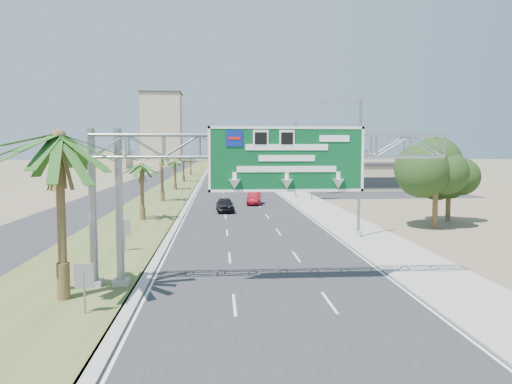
{
  "coord_description": "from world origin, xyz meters",
  "views": [
    {
      "loc": [
        -2.61,
        -13.23,
        6.46
      ],
      "look_at": [
        -0.65,
        12.95,
        4.2
      ],
      "focal_mm": 35.0,
      "sensor_mm": 36.0,
      "label": 1
    }
  ],
  "objects_px": {
    "car_right_lane": "(251,184)",
    "car_far": "(229,181)",
    "car_left_lane": "(225,205)",
    "palm_near": "(59,138)",
    "pole_sign_red_near": "(312,145)",
    "pole_sign_red_far": "(307,151)",
    "pole_sign_blue": "(322,155)",
    "sign_gantry": "(252,158)",
    "car_mid_lane": "(254,198)",
    "signal_mast": "(264,159)",
    "store_building": "(371,177)"
  },
  "relations": [
    {
      "from": "car_right_lane",
      "to": "car_far",
      "type": "distance_m",
      "value": 8.27
    },
    {
      "from": "car_left_lane",
      "to": "car_right_lane",
      "type": "height_order",
      "value": "car_right_lane"
    },
    {
      "from": "palm_near",
      "to": "pole_sign_red_near",
      "type": "height_order",
      "value": "pole_sign_red_near"
    },
    {
      "from": "palm_near",
      "to": "pole_sign_red_far",
      "type": "height_order",
      "value": "palm_near"
    },
    {
      "from": "pole_sign_blue",
      "to": "pole_sign_red_far",
      "type": "height_order",
      "value": "pole_sign_red_far"
    },
    {
      "from": "sign_gantry",
      "to": "pole_sign_blue",
      "type": "distance_m",
      "value": 48.83
    },
    {
      "from": "car_right_lane",
      "to": "pole_sign_red_near",
      "type": "bearing_deg",
      "value": -64.98
    },
    {
      "from": "car_mid_lane",
      "to": "pole_sign_red_far",
      "type": "bearing_deg",
      "value": 74.6
    },
    {
      "from": "car_far",
      "to": "pole_sign_red_far",
      "type": "bearing_deg",
      "value": -26.31
    },
    {
      "from": "car_mid_lane",
      "to": "car_right_lane",
      "type": "xyz_separation_m",
      "value": [
        1.12,
        23.93,
        0.04
      ]
    },
    {
      "from": "signal_mast",
      "to": "pole_sign_red_near",
      "type": "bearing_deg",
      "value": -80.83
    },
    {
      "from": "car_mid_lane",
      "to": "pole_sign_red_near",
      "type": "distance_m",
      "value": 10.42
    },
    {
      "from": "palm_near",
      "to": "signal_mast",
      "type": "distance_m",
      "value": 65.6
    },
    {
      "from": "sign_gantry",
      "to": "store_building",
      "type": "distance_m",
      "value": 60.77
    },
    {
      "from": "signal_mast",
      "to": "car_mid_lane",
      "type": "relative_size",
      "value": 2.39
    },
    {
      "from": "car_far",
      "to": "pole_sign_blue",
      "type": "xyz_separation_m",
      "value": [
        12.73,
        -19.19,
        4.92
      ]
    },
    {
      "from": "car_right_lane",
      "to": "car_mid_lane",
      "type": "bearing_deg",
      "value": -85.1
    },
    {
      "from": "store_building",
      "to": "car_far",
      "type": "distance_m",
      "value": 24.91
    },
    {
      "from": "car_far",
      "to": "signal_mast",
      "type": "bearing_deg",
      "value": -33.87
    },
    {
      "from": "car_left_lane",
      "to": "pole_sign_blue",
      "type": "relative_size",
      "value": 0.56
    },
    {
      "from": "palm_near",
      "to": "store_building",
      "type": "bearing_deg",
      "value": 61.72
    },
    {
      "from": "sign_gantry",
      "to": "pole_sign_blue",
      "type": "xyz_separation_m",
      "value": [
        13.08,
        47.04,
        -0.37
      ]
    },
    {
      "from": "store_building",
      "to": "signal_mast",
      "type": "bearing_deg",
      "value": 160.46
    },
    {
      "from": "car_mid_lane",
      "to": "pole_sign_red_far",
      "type": "relative_size",
      "value": 0.55
    },
    {
      "from": "palm_near",
      "to": "pole_sign_red_near",
      "type": "xyz_separation_m",
      "value": [
        18.2,
        40.27,
        0.05
      ]
    },
    {
      "from": "car_mid_lane",
      "to": "car_far",
      "type": "bearing_deg",
      "value": 101.69
    },
    {
      "from": "sign_gantry",
      "to": "car_right_lane",
      "type": "bearing_deg",
      "value": 86.41
    },
    {
      "from": "signal_mast",
      "to": "car_mid_lane",
      "type": "distance_m",
      "value": 27.88
    },
    {
      "from": "sign_gantry",
      "to": "pole_sign_red_near",
      "type": "bearing_deg",
      "value": 75.3
    },
    {
      "from": "pole_sign_red_near",
      "to": "store_building",
      "type": "bearing_deg",
      "value": 53.75
    },
    {
      "from": "car_far",
      "to": "pole_sign_blue",
      "type": "relative_size",
      "value": 0.69
    },
    {
      "from": "sign_gantry",
      "to": "car_right_lane",
      "type": "xyz_separation_m",
      "value": [
        3.68,
        58.66,
        -5.31
      ]
    },
    {
      "from": "pole_sign_red_near",
      "to": "pole_sign_blue",
      "type": "relative_size",
      "value": 1.15
    },
    {
      "from": "car_far",
      "to": "pole_sign_red_near",
      "type": "bearing_deg",
      "value": -69.27
    },
    {
      "from": "store_building",
      "to": "car_far",
      "type": "height_order",
      "value": "store_building"
    },
    {
      "from": "signal_mast",
      "to": "car_right_lane",
      "type": "relative_size",
      "value": 1.9
    },
    {
      "from": "car_mid_lane",
      "to": "signal_mast",
      "type": "bearing_deg",
      "value": 90.01
    },
    {
      "from": "store_building",
      "to": "pole_sign_red_far",
      "type": "xyz_separation_m",
      "value": [
        -9.95,
        3.42,
        4.12
      ]
    },
    {
      "from": "sign_gantry",
      "to": "palm_near",
      "type": "distance_m",
      "value": 8.41
    },
    {
      "from": "sign_gantry",
      "to": "pole_sign_red_far",
      "type": "distance_m",
      "value": 60.92
    },
    {
      "from": "pole_sign_red_near",
      "to": "sign_gantry",
      "type": "bearing_deg",
      "value": -104.7
    },
    {
      "from": "sign_gantry",
      "to": "car_left_lane",
      "type": "relative_size",
      "value": 3.86
    },
    {
      "from": "car_right_lane",
      "to": "pole_sign_red_far",
      "type": "relative_size",
      "value": 0.69
    },
    {
      "from": "palm_near",
      "to": "car_left_lane",
      "type": "bearing_deg",
      "value": 76.46
    },
    {
      "from": "sign_gantry",
      "to": "store_building",
      "type": "height_order",
      "value": "sign_gantry"
    },
    {
      "from": "sign_gantry",
      "to": "store_building",
      "type": "bearing_deg",
      "value": 67.64
    },
    {
      "from": "store_building",
      "to": "pole_sign_blue",
      "type": "relative_size",
      "value": 2.34
    },
    {
      "from": "car_right_lane",
      "to": "pole_sign_blue",
      "type": "bearing_deg",
      "value": -43.43
    },
    {
      "from": "pole_sign_red_near",
      "to": "pole_sign_blue",
      "type": "distance_m",
      "value": 9.3
    },
    {
      "from": "palm_near",
      "to": "pole_sign_red_far",
      "type": "xyz_separation_m",
      "value": [
        21.25,
        61.42,
        -0.81
      ]
    }
  ]
}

